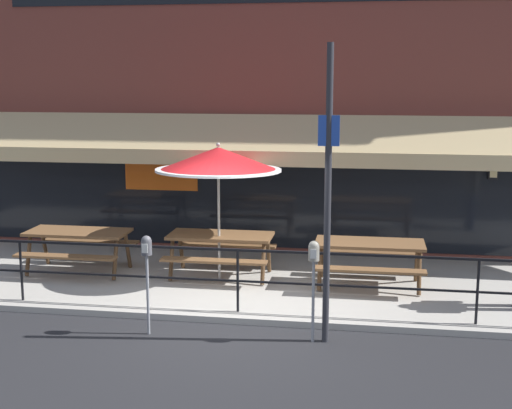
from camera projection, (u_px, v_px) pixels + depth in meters
ground_plane at (234, 325)px, 10.42m from camera, size 120.00×120.00×0.00m
patio_deck at (256, 282)px, 12.35m from camera, size 15.00×4.00×0.10m
restaurant_building at (274, 55)px, 13.80m from camera, size 15.00×1.60×8.02m
patio_railing at (238, 266)px, 10.56m from camera, size 13.84×0.04×0.97m
picnic_table_left at (78, 239)px, 12.69m from camera, size 1.80×1.42×0.76m
picnic_table_centre at (221, 243)px, 12.41m from camera, size 1.80×1.42×0.76m
picnic_table_right at (369, 251)px, 11.85m from camera, size 1.80×1.42×0.76m
patio_umbrella_centre at (218, 160)px, 12.02m from camera, size 2.14×2.14×2.38m
parking_meter_near at (147, 255)px, 9.83m from camera, size 0.15×0.16×1.42m
parking_meter_far at (314, 261)px, 9.54m from camera, size 0.15×0.16×1.42m
street_sign_pole at (328, 193)px, 9.39m from camera, size 0.28×0.09×4.01m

